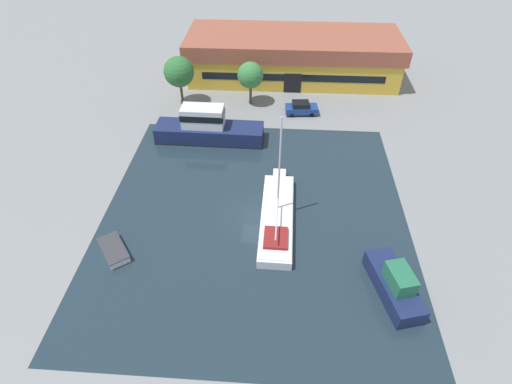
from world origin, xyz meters
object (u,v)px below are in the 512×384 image
at_px(sailboat_moored, 277,216).
at_px(small_dinghy, 114,250).
at_px(quay_tree_near_building, 250,75).
at_px(cabin_boat, 395,284).
at_px(motor_cruiser, 208,128).
at_px(parked_car, 301,108).
at_px(warehouse_building, 293,55).
at_px(quay_tree_by_water, 179,72).

bearing_deg(sailboat_moored, small_dinghy, -159.94).
height_order(quay_tree_near_building, cabin_boat, quay_tree_near_building).
distance_m(motor_cruiser, cabin_boat, 26.97).
xyz_separation_m(small_dinghy, cabin_boat, (23.09, -2.51, 0.70)).
bearing_deg(parked_car, sailboat_moored, -12.85).
height_order(parked_car, sailboat_moored, sailboat_moored).
bearing_deg(small_dinghy, warehouse_building, 29.62).
bearing_deg(quay_tree_by_water, sailboat_moored, -58.23).
bearing_deg(quay_tree_by_water, motor_cruiser, -60.18).
relative_size(sailboat_moored, small_dinghy, 3.19).
height_order(sailboat_moored, small_dinghy, sailboat_moored).
bearing_deg(small_dinghy, quay_tree_by_water, 51.47).
bearing_deg(quay_tree_near_building, small_dinghy, -109.95).
bearing_deg(small_dinghy, quay_tree_near_building, 32.79).
distance_m(warehouse_building, quay_tree_by_water, 17.57).
xyz_separation_m(quay_tree_near_building, parked_car, (6.73, -2.33, -3.18)).
height_order(warehouse_building, small_dinghy, warehouse_building).
distance_m(warehouse_building, motor_cruiser, 20.53).
distance_m(small_dinghy, cabin_boat, 23.24).
bearing_deg(quay_tree_near_building, cabin_boat, -65.51).
relative_size(quay_tree_by_water, sailboat_moored, 0.51).
height_order(parked_car, small_dinghy, parked_car).
xyz_separation_m(motor_cruiser, cabin_boat, (17.69, -20.36, -0.48)).
xyz_separation_m(warehouse_building, cabin_boat, (7.81, -38.30, -2.04)).
relative_size(parked_car, cabin_boat, 0.63).
bearing_deg(cabin_boat, parked_car, 88.62).
bearing_deg(sailboat_moored, motor_cruiser, 123.84).
distance_m(quay_tree_by_water, cabin_boat, 36.70).
bearing_deg(warehouse_building, parked_car, -84.42).
relative_size(warehouse_building, small_dinghy, 7.81).
height_order(quay_tree_by_water, motor_cruiser, quay_tree_by_water).
bearing_deg(motor_cruiser, parked_car, -58.16).
relative_size(sailboat_moored, motor_cruiser, 0.98).
bearing_deg(sailboat_moored, cabin_boat, -37.63).
relative_size(quay_tree_near_building, small_dinghy, 1.46).
xyz_separation_m(parked_car, cabin_boat, (6.63, -27.00, 0.21)).
distance_m(quay_tree_near_building, small_dinghy, 28.77).
height_order(warehouse_building, cabin_boat, warehouse_building).
bearing_deg(parked_car, motor_cruiser, -64.34).
height_order(sailboat_moored, motor_cruiser, sailboat_moored).
distance_m(quay_tree_near_building, cabin_boat, 32.37).
bearing_deg(parked_car, small_dinghy, -39.23).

